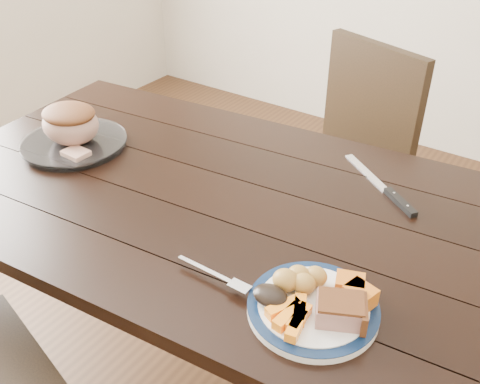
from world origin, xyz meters
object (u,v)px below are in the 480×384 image
Objects in this scene: fork at (218,276)px; roast_joint at (71,124)px; pork_slice at (340,310)px; dining_table at (220,224)px; chair_far at (344,158)px; dinner_plate at (313,308)px; serving_platter at (74,144)px; carving_knife at (391,194)px.

roast_joint is (-0.70, 0.23, 0.05)m from fork.
pork_slice reaches higher than fork.
dining_table is 0.75m from chair_far.
fork is 0.74m from roast_joint.
dining_table is at bearing 150.45° from dinner_plate.
chair_far reaches higher than fork.
pork_slice reaches higher than dinner_plate.
fork is at bearing -53.45° from dining_table.
dining_table is 6.64× the size of dinner_plate.
roast_joint reaches higher than serving_platter.
roast_joint is (-0.53, -0.77, 0.30)m from chair_far.
dining_table is 19.20× the size of pork_slice.
pork_slice is 0.25m from fork.
roast_joint is at bearing 162.28° from fork.
serving_platter is at bearing 74.50° from chair_far.
serving_platter is 1.68× the size of fork.
carving_knife reaches higher than dining_table.
chair_far is 3.12× the size of serving_platter.
serving_platter is at bearing 162.28° from fork.
dinner_plate is at bearing -11.70° from serving_platter.
dinner_plate is at bearing 175.24° from pork_slice.
fork is (0.19, -0.26, 0.11)m from dining_table.
roast_joint is at bearing -125.95° from carving_knife.
pork_slice is (0.06, -0.00, 0.03)m from dinner_plate.
serving_platter is at bearing -125.95° from carving_knife.
chair_far is 1.04m from fork.
roast_joint is (0.00, 0.00, 0.06)m from serving_platter.
chair_far reaches higher than carving_knife.
dining_table is 9.46× the size of fork.
carving_knife is at bearing 18.03° from roast_joint.
dinner_plate is 1.47× the size of roast_joint.
fork is 0.54m from carving_knife.
carving_knife is (0.87, 0.28, -0.07)m from roast_joint.
fork is at bearing -167.94° from dinner_plate.
roast_joint is 0.63× the size of carving_knife.
dining_table is 5.64× the size of serving_platter.
carving_knife is (-0.03, 0.47, -0.00)m from dinner_plate.
serving_platter reaches higher than dining_table.
chair_far is 0.98m from roast_joint.
dinner_plate is at bearing -11.70° from roast_joint.
dinner_plate reaches higher than carving_knife.
chair_far is at bearing 87.87° from dining_table.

